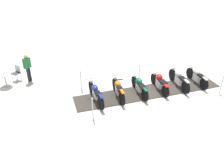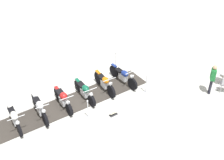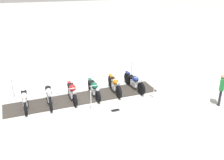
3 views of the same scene
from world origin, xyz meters
TOP-DOWN VIEW (x-y plane):
  - ground_plane at (0.00, 0.00)m, footprint 80.00×80.00m
  - display_platform at (0.00, 0.00)m, footprint 2.58×8.29m
  - motorcycle_cream at (0.46, -2.95)m, footprint 2.04×0.74m
  - motorcycle_chrome at (0.29, -1.77)m, footprint 2.23×0.63m
  - motorcycle_maroon at (0.11, -0.59)m, footprint 2.03×0.69m
  - motorcycle_forest at (-0.05, 0.59)m, footprint 2.11×0.76m
  - motorcycle_copper at (-0.23, 1.77)m, footprint 2.11×0.72m
  - motorcycle_navy at (-0.39, 2.96)m, footprint 2.23×0.75m
  - stanchion_left_rear at (-1.86, 3.24)m, footprint 0.32×0.32m
  - stanchion_left_front at (-0.87, -3.63)m, footprint 0.32×0.32m
  - stanchion_right_mid at (1.36, 0.19)m, footprint 0.36×0.36m
  - stanchion_right_rear at (0.87, 3.63)m, footprint 0.30×0.30m
  - info_placard at (1.69, 1.33)m, footprint 0.26×0.44m
  - bystander_person at (2.35, 6.59)m, footprint 0.45×0.42m

SIDE VIEW (x-z plane):
  - ground_plane at x=0.00m, z-range 0.00..0.00m
  - display_platform at x=0.00m, z-range 0.00..0.03m
  - info_placard at x=1.69m, z-range -0.04..0.14m
  - stanchion_right_mid at x=1.36m, z-range -0.22..0.84m
  - stanchion_left_front at x=-0.87m, z-range -0.19..0.93m
  - stanchion_left_rear at x=-1.86m, z-range -0.19..0.94m
  - stanchion_right_rear at x=0.87m, z-range -0.17..0.97m
  - motorcycle_forest at x=-0.05m, z-range 0.02..0.92m
  - motorcycle_maroon at x=0.11m, z-range 0.03..0.94m
  - motorcycle_navy at x=-0.39m, z-range -0.02..0.99m
  - motorcycle_cream at x=0.46m, z-range 0.02..0.95m
  - motorcycle_copper at x=-0.23m, z-range -0.01..1.00m
  - motorcycle_chrome at x=0.29m, z-range -0.01..1.02m
  - bystander_person at x=2.35m, z-range 0.17..1.86m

